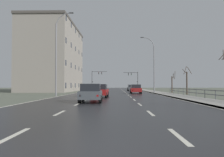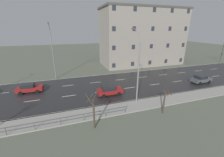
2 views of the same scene
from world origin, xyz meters
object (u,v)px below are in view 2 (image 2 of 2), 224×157
street_lamp_midground (138,69)px  car_distant (201,79)px  street_lamp_left_bank (53,53)px  car_far_right (29,88)px  car_mid_centre (110,90)px  brick_building (142,37)px

street_lamp_midground → car_distant: (-3.05, 16.01, -4.29)m
street_lamp_left_bank → car_far_right: 8.77m
car_mid_centre → brick_building: bearing=139.4°
car_distant → brick_building: bearing=-172.4°
car_far_right → car_distant: 32.24m
street_lamp_midground → car_far_right: (-8.76, -15.72, -4.29)m
street_lamp_left_bank → car_mid_centre: bearing=37.2°
street_lamp_midground → car_far_right: bearing=-119.1°
street_lamp_left_bank → street_lamp_midground: bearing=38.1°
street_lamp_left_bank → car_far_right: (6.13, -4.04, -4.80)m
street_lamp_left_bank → brick_building: bearing=105.8°
street_lamp_left_bank → car_distant: 30.50m
street_lamp_midground → street_lamp_left_bank: bearing=-141.9°
car_mid_centre → car_far_right: (-5.25, -12.68, 0.00)m
car_far_right → street_lamp_left_bank: bearing=148.8°
car_mid_centre → car_distant: same height
car_mid_centre → street_lamp_midground: bearing=41.2°
street_lamp_midground → car_mid_centre: size_ratio=2.54×
car_mid_centre → car_distant: bearing=88.9°
car_mid_centre → brick_building: size_ratio=0.17×
street_lamp_left_bank → car_distant: bearing=66.9°
street_lamp_midground → car_mid_centre: street_lamp_midground is taller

